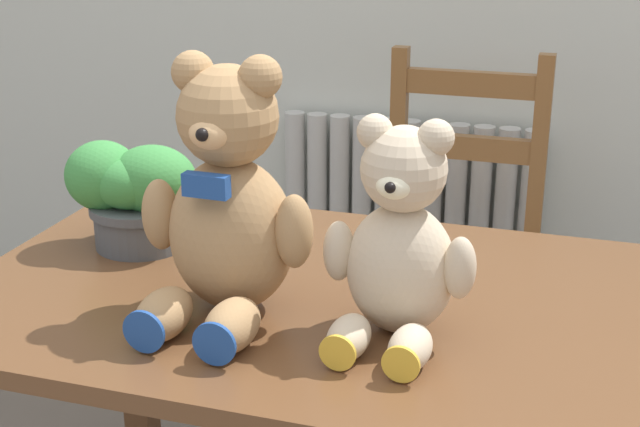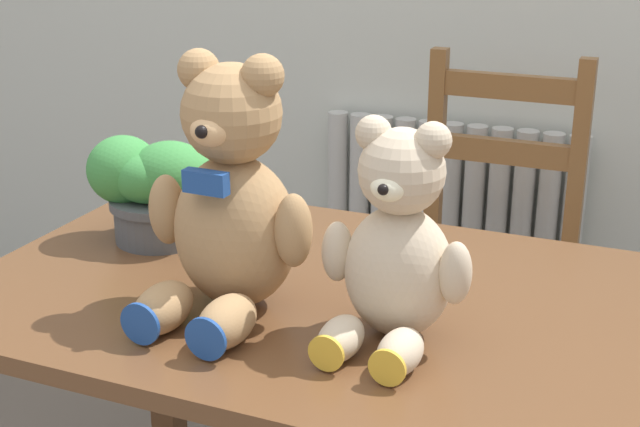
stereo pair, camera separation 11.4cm
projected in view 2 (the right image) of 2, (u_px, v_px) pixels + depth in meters
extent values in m
cylinder|color=beige|center=(337.00, 227.00, 2.76)|extent=(0.06, 0.06, 0.73)
cylinder|color=beige|center=(359.00, 230.00, 2.74)|extent=(0.06, 0.06, 0.73)
cylinder|color=beige|center=(380.00, 234.00, 2.71)|extent=(0.06, 0.06, 0.73)
cylinder|color=beige|center=(402.00, 237.00, 2.69)|extent=(0.06, 0.06, 0.73)
cylinder|color=beige|center=(424.00, 240.00, 2.66)|extent=(0.06, 0.06, 0.73)
cylinder|color=beige|center=(447.00, 244.00, 2.64)|extent=(0.06, 0.06, 0.73)
cylinder|color=beige|center=(470.00, 247.00, 2.61)|extent=(0.06, 0.06, 0.73)
cylinder|color=beige|center=(494.00, 251.00, 2.58)|extent=(0.06, 0.06, 0.73)
cylinder|color=beige|center=(518.00, 254.00, 2.56)|extent=(0.06, 0.06, 0.73)
cylinder|color=beige|center=(543.00, 258.00, 2.53)|extent=(0.06, 0.06, 0.73)
cylinder|color=beige|center=(568.00, 262.00, 2.51)|extent=(0.06, 0.06, 0.73)
cube|color=beige|center=(442.00, 347.00, 2.75)|extent=(0.77, 0.10, 0.04)
cube|color=brown|center=(377.00, 309.00, 1.41)|extent=(1.34, 0.74, 0.03)
cube|color=brown|center=(165.00, 351.00, 2.04)|extent=(0.06, 0.06, 0.71)
cube|color=brown|center=(479.00, 298.00, 2.15)|extent=(0.40, 0.44, 0.03)
cube|color=brown|center=(380.00, 403.00, 2.11)|extent=(0.04, 0.04, 0.41)
cube|color=brown|center=(569.00, 254.00, 2.23)|extent=(0.04, 0.04, 0.98)
cube|color=brown|center=(432.00, 234.00, 2.36)|extent=(0.04, 0.04, 0.98)
cube|color=brown|center=(510.00, 87.00, 2.16)|extent=(0.32, 0.03, 0.06)
cube|color=brown|center=(505.00, 151.00, 2.21)|extent=(0.32, 0.03, 0.06)
ellipsoid|color=tan|center=(236.00, 231.00, 1.36)|extent=(0.20, 0.17, 0.24)
sphere|color=tan|center=(232.00, 114.00, 1.29)|extent=(0.15, 0.15, 0.15)
sphere|color=tan|center=(263.00, 76.00, 1.25)|extent=(0.06, 0.06, 0.06)
sphere|color=tan|center=(199.00, 70.00, 1.29)|extent=(0.06, 0.06, 0.06)
ellipsoid|color=#E5B279|center=(212.00, 130.00, 1.25)|extent=(0.06, 0.06, 0.05)
sphere|color=black|center=(202.00, 132.00, 1.23)|extent=(0.02, 0.02, 0.02)
ellipsoid|color=tan|center=(293.00, 231.00, 1.29)|extent=(0.06, 0.06, 0.11)
ellipsoid|color=tan|center=(167.00, 210.00, 1.37)|extent=(0.06, 0.06, 0.11)
ellipsoid|color=tan|center=(227.00, 321.00, 1.26)|extent=(0.07, 0.12, 0.07)
cylinder|color=#1E4793|center=(206.00, 339.00, 1.21)|extent=(0.06, 0.01, 0.06)
ellipsoid|color=tan|center=(163.00, 308.00, 1.30)|extent=(0.07, 0.12, 0.07)
cylinder|color=#1E4793|center=(140.00, 324.00, 1.25)|extent=(0.06, 0.01, 0.06)
cube|color=#1E4793|center=(206.00, 182.00, 1.25)|extent=(0.07, 0.02, 0.03)
ellipsoid|color=beige|center=(398.00, 271.00, 1.27)|extent=(0.17, 0.14, 0.20)
sphere|color=beige|center=(402.00, 171.00, 1.22)|extent=(0.12, 0.12, 0.12)
sphere|color=beige|center=(433.00, 140.00, 1.18)|extent=(0.05, 0.05, 0.05)
sphere|color=beige|center=(374.00, 133.00, 1.22)|extent=(0.05, 0.05, 0.05)
ellipsoid|color=white|center=(389.00, 187.00, 1.18)|extent=(0.05, 0.05, 0.04)
sphere|color=black|center=(383.00, 190.00, 1.16)|extent=(0.02, 0.02, 0.02)
ellipsoid|color=beige|center=(455.00, 273.00, 1.21)|extent=(0.05, 0.05, 0.09)
ellipsoid|color=beige|center=(337.00, 252.00, 1.28)|extent=(0.05, 0.05, 0.09)
ellipsoid|color=beige|center=(400.00, 352.00, 1.19)|extent=(0.06, 0.10, 0.06)
cylinder|color=gold|center=(387.00, 368.00, 1.15)|extent=(0.05, 0.01, 0.05)
ellipsoid|color=beige|center=(341.00, 338.00, 1.22)|extent=(0.06, 0.10, 0.06)
cylinder|color=gold|center=(326.00, 353.00, 1.19)|extent=(0.05, 0.01, 0.05)
cylinder|color=#4C5156|center=(160.00, 218.00, 1.64)|extent=(0.17, 0.17, 0.08)
cylinder|color=#4C5156|center=(159.00, 201.00, 1.63)|extent=(0.18, 0.18, 0.02)
ellipsoid|color=#3D8E42|center=(172.00, 175.00, 1.59)|extent=(0.16, 0.13, 0.12)
ellipsoid|color=#3D8E42|center=(173.00, 173.00, 1.67)|extent=(0.10, 0.10, 0.08)
ellipsoid|color=#3D8E42|center=(124.00, 170.00, 1.62)|extent=(0.14, 0.13, 0.13)
ellipsoid|color=#3D8E42|center=(145.00, 178.00, 1.59)|extent=(0.13, 0.10, 0.09)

